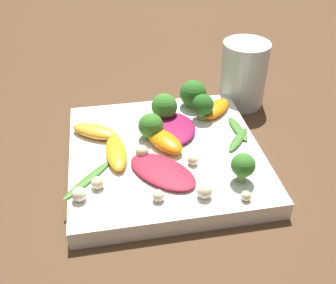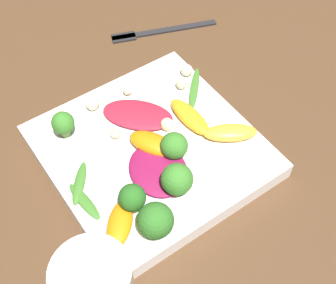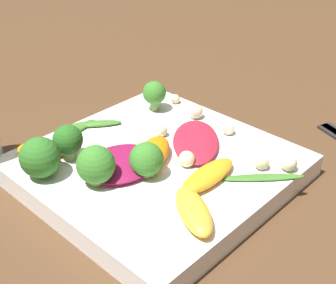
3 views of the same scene
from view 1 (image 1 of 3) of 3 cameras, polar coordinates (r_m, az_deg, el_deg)
name	(u,v)px [view 1 (image 1 of 3)]	position (r m, az deg, el deg)	size (l,w,h in m)	color
ground_plane	(165,163)	(0.56, -0.40, -3.10)	(2.40, 2.40, 0.00)	#4C331E
plate	(165,156)	(0.55, -0.40, -2.07)	(0.26, 0.26, 0.03)	white
drinking_glass	(243,74)	(0.68, 10.89, 9.64)	(0.08, 0.08, 0.11)	silver
radicchio_leaf_0	(171,128)	(0.57, 0.45, 1.99)	(0.10, 0.08, 0.01)	maroon
radicchio_leaf_1	(162,171)	(0.50, -0.82, -4.28)	(0.11, 0.10, 0.01)	maroon
orange_segment_0	(165,141)	(0.54, -0.40, 0.19)	(0.07, 0.06, 0.02)	orange
orange_segment_1	(116,153)	(0.53, -7.53, -1.53)	(0.08, 0.03, 0.01)	orange
orange_segment_2	(95,131)	(0.57, -10.55, 1.54)	(0.06, 0.08, 0.02)	#FCAD33
orange_segment_3	(216,109)	(0.62, 7.02, 4.84)	(0.07, 0.07, 0.01)	orange
broccoli_floret_0	(193,94)	(0.62, 3.66, 7.02)	(0.04, 0.04, 0.04)	#7A9E51
broccoli_floret_1	(243,166)	(0.49, 10.84, -3.43)	(0.03, 0.03, 0.04)	#7A9E51
broccoli_floret_2	(164,107)	(0.59, -0.54, 5.13)	(0.04, 0.04, 0.04)	#7A9E51
broccoli_floret_3	(151,126)	(0.55, -2.52, 2.33)	(0.04, 0.04, 0.04)	#7A9E51
broccoli_floret_4	(203,106)	(0.59, 5.07, 5.27)	(0.03, 0.03, 0.04)	#84AD5B
arugula_sprig_0	(88,179)	(0.50, -11.53, -5.34)	(0.07, 0.07, 0.00)	#3D7528
arugula_sprig_1	(238,138)	(0.56, 10.07, 0.58)	(0.06, 0.05, 0.01)	#3D7528
arugula_sprig_2	(238,129)	(0.58, 10.07, 1.92)	(0.06, 0.02, 0.01)	#3D7528
macadamia_nut_0	(97,183)	(0.48, -10.22, -5.86)	(0.02, 0.02, 0.02)	beige
macadamia_nut_1	(193,160)	(0.51, 3.63, -2.61)	(0.01, 0.01, 0.01)	beige
macadamia_nut_2	(79,194)	(0.47, -12.81, -7.44)	(0.02, 0.02, 0.02)	beige
macadamia_nut_3	(246,196)	(0.47, 11.27, -7.67)	(0.01, 0.01, 0.01)	beige
macadamia_nut_4	(158,196)	(0.46, -1.43, -7.79)	(0.01, 0.01, 0.01)	beige
macadamia_nut_5	(142,151)	(0.52, -3.81, -1.39)	(0.02, 0.02, 0.02)	beige
macadamia_nut_6	(205,191)	(0.47, 5.33, -7.13)	(0.02, 0.02, 0.02)	beige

